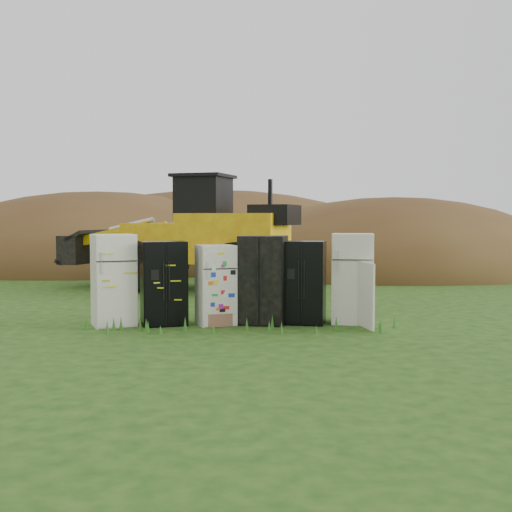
{
  "coord_description": "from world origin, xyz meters",
  "views": [
    {
      "loc": [
        -0.61,
        -12.85,
        2.14
      ],
      "look_at": [
        0.47,
        2.0,
        1.26
      ],
      "focal_mm": 45.0,
      "sensor_mm": 36.0,
      "label": 1
    }
  ],
  "objects_px": {
    "fridge_dark_mid": "(263,280)",
    "fridge_open_door": "(353,278)",
    "wheel_loader": "(177,232)",
    "fridge_black_right": "(304,282)",
    "fridge_black_side": "(164,283)",
    "fridge_leftmost": "(114,280)",
    "fridge_sticker": "(216,285)"
  },
  "relations": [
    {
      "from": "fridge_dark_mid",
      "to": "fridge_open_door",
      "type": "xyz_separation_m",
      "value": [
        1.83,
        -0.0,
        0.02
      ]
    },
    {
      "from": "fridge_dark_mid",
      "to": "wheel_loader",
      "type": "distance_m",
      "value": 6.89
    },
    {
      "from": "fridge_dark_mid",
      "to": "fridge_black_right",
      "type": "distance_m",
      "value": 0.83
    },
    {
      "from": "fridge_black_right",
      "to": "wheel_loader",
      "type": "bearing_deg",
      "value": 129.51
    },
    {
      "from": "fridge_black_side",
      "to": "wheel_loader",
      "type": "distance_m",
      "value": 6.56
    },
    {
      "from": "fridge_open_door",
      "to": "fridge_leftmost",
      "type": "bearing_deg",
      "value": -167.05
    },
    {
      "from": "fridge_black_side",
      "to": "fridge_leftmost",
      "type": "bearing_deg",
      "value": 170.47
    },
    {
      "from": "fridge_leftmost",
      "to": "wheel_loader",
      "type": "distance_m",
      "value": 6.66
    },
    {
      "from": "fridge_leftmost",
      "to": "fridge_open_door",
      "type": "height_order",
      "value": "fridge_open_door"
    },
    {
      "from": "fridge_black_side",
      "to": "fridge_open_door",
      "type": "distance_m",
      "value": 3.83
    },
    {
      "from": "fridge_black_right",
      "to": "fridge_open_door",
      "type": "distance_m",
      "value": 1.01
    },
    {
      "from": "fridge_leftmost",
      "to": "fridge_black_side",
      "type": "xyz_separation_m",
      "value": [
        0.98,
        0.04,
        -0.07
      ]
    },
    {
      "from": "fridge_leftmost",
      "to": "fridge_dark_mid",
      "type": "xyz_separation_m",
      "value": [
        2.98,
        0.01,
        -0.02
      ]
    },
    {
      "from": "fridge_black_side",
      "to": "fridge_black_right",
      "type": "xyz_separation_m",
      "value": [
        2.83,
        -0.04,
        -0.0
      ]
    },
    {
      "from": "fridge_leftmost",
      "to": "fridge_dark_mid",
      "type": "bearing_deg",
      "value": -17.7
    },
    {
      "from": "fridge_black_side",
      "to": "fridge_sticker",
      "type": "bearing_deg",
      "value": -15.59
    },
    {
      "from": "fridge_sticker",
      "to": "wheel_loader",
      "type": "height_order",
      "value": "wheel_loader"
    },
    {
      "from": "fridge_dark_mid",
      "to": "fridge_open_door",
      "type": "distance_m",
      "value": 1.83
    },
    {
      "from": "fridge_sticker",
      "to": "fridge_open_door",
      "type": "xyz_separation_m",
      "value": [
        2.79,
        0.03,
        0.11
      ]
    },
    {
      "from": "fridge_open_door",
      "to": "wheel_loader",
      "type": "distance_m",
      "value": 7.64
    },
    {
      "from": "fridge_leftmost",
      "to": "fridge_black_right",
      "type": "bearing_deg",
      "value": -17.93
    },
    {
      "from": "fridge_dark_mid",
      "to": "wheel_loader",
      "type": "relative_size",
      "value": 0.25
    },
    {
      "from": "fridge_black_right",
      "to": "wheel_loader",
      "type": "xyz_separation_m",
      "value": [
        -2.87,
        6.55,
        0.87
      ]
    },
    {
      "from": "fridge_sticker",
      "to": "fridge_black_side",
      "type": "bearing_deg",
      "value": 162.28
    },
    {
      "from": "fridge_dark_mid",
      "to": "fridge_black_side",
      "type": "bearing_deg",
      "value": -165.45
    },
    {
      "from": "fridge_black_side",
      "to": "fridge_dark_mid",
      "type": "height_order",
      "value": "fridge_dark_mid"
    },
    {
      "from": "fridge_leftmost",
      "to": "fridge_sticker",
      "type": "bearing_deg",
      "value": -18.62
    },
    {
      "from": "fridge_open_door",
      "to": "fridge_sticker",
      "type": "bearing_deg",
      "value": -166.46
    },
    {
      "from": "fridge_dark_mid",
      "to": "wheel_loader",
      "type": "xyz_separation_m",
      "value": [
        -2.04,
        6.53,
        0.82
      ]
    },
    {
      "from": "fridge_sticker",
      "to": "fridge_black_right",
      "type": "bearing_deg",
      "value": -13.32
    },
    {
      "from": "wheel_loader",
      "to": "fridge_open_door",
      "type": "bearing_deg",
      "value": -37.43
    },
    {
      "from": "fridge_sticker",
      "to": "wheel_loader",
      "type": "relative_size",
      "value": 0.23
    }
  ]
}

